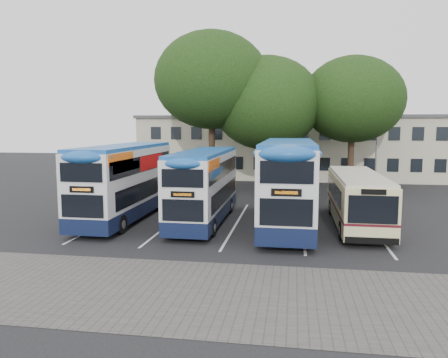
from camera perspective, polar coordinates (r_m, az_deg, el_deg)
ground at (r=18.58m, az=11.33°, el=-9.42°), size 120.00×120.00×0.00m
paving_strip at (r=13.88m, az=3.58°, el=-15.02°), size 40.00×6.00×0.01m
bay_lines at (r=23.59m, az=1.68°, el=-5.76°), size 14.12×11.00×0.01m
depot_building at (r=44.86m, az=10.13°, el=4.25°), size 32.40×8.40×6.20m
lamp_post at (r=38.39m, az=19.41°, el=6.40°), size 0.25×1.05×9.06m
tree_left at (r=35.43m, az=-1.63°, el=12.74°), size 9.08×9.08×12.64m
tree_mid at (r=35.60m, az=5.55°, el=9.83°), size 8.77×8.77×10.73m
tree_right at (r=36.59m, az=16.47°, el=9.92°), size 8.05×8.05×10.70m
bus_dd_left at (r=24.82m, az=-12.83°, el=0.04°), size 2.41×9.94×4.14m
bus_dd_mid at (r=23.50m, az=-2.57°, el=-0.53°), size 2.25×9.31×3.87m
bus_dd_right at (r=22.81m, az=8.37°, el=-0.05°), size 2.58×10.63×4.43m
bus_single at (r=23.75m, az=16.97°, el=-2.17°), size 2.34×9.19×2.74m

